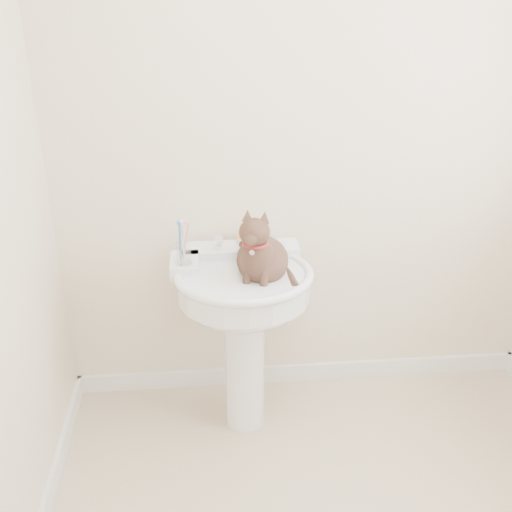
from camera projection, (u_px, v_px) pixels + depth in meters
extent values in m
cube|color=white|center=(301.00, 372.00, 3.02)|extent=(2.20, 0.02, 0.09)
cylinder|color=white|center=(245.00, 367.00, 2.62)|extent=(0.17, 0.17, 0.61)
cylinder|color=white|center=(244.00, 286.00, 2.45)|extent=(0.54, 0.54, 0.12)
ellipsoid|color=white|center=(244.00, 299.00, 2.47)|extent=(0.50, 0.43, 0.19)
torus|color=white|center=(244.00, 275.00, 2.42)|extent=(0.57, 0.57, 0.04)
cube|color=white|center=(241.00, 251.00, 2.59)|extent=(0.51, 0.14, 0.05)
cube|color=white|center=(185.00, 265.00, 2.47)|extent=(0.12, 0.18, 0.05)
cylinder|color=silver|center=(241.00, 245.00, 2.54)|extent=(0.05, 0.05, 0.05)
cylinder|color=silver|center=(242.00, 243.00, 2.48)|extent=(0.04, 0.04, 0.14)
sphere|color=white|center=(215.00, 240.00, 2.54)|extent=(0.06, 0.06, 0.06)
sphere|color=white|center=(266.00, 238.00, 2.55)|extent=(0.06, 0.06, 0.06)
cube|color=orange|center=(248.00, 239.00, 2.61)|extent=(0.10, 0.08, 0.03)
cylinder|color=silver|center=(184.00, 263.00, 2.42)|extent=(0.07, 0.07, 0.01)
cylinder|color=white|center=(184.00, 253.00, 2.40)|extent=(0.06, 0.06, 0.09)
cylinder|color=blue|center=(180.00, 242.00, 2.37)|extent=(0.01, 0.01, 0.17)
cylinder|color=silver|center=(183.00, 242.00, 2.37)|extent=(0.01, 0.01, 0.17)
cylinder|color=pink|center=(186.00, 241.00, 2.38)|extent=(0.01, 0.01, 0.17)
ellipsoid|color=brown|center=(261.00, 260.00, 2.41)|extent=(0.21, 0.24, 0.19)
ellipsoid|color=brown|center=(263.00, 255.00, 2.31)|extent=(0.14, 0.13, 0.17)
ellipsoid|color=brown|center=(264.00, 232.00, 2.23)|extent=(0.12, 0.11, 0.11)
cone|color=brown|center=(255.00, 217.00, 2.22)|extent=(0.04, 0.04, 0.05)
cone|color=brown|center=(272.00, 216.00, 2.23)|extent=(0.04, 0.04, 0.05)
cylinder|color=brown|center=(287.00, 271.00, 2.46)|extent=(0.03, 0.03, 0.22)
torus|color=maroon|center=(263.00, 243.00, 2.26)|extent=(0.10, 0.10, 0.01)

